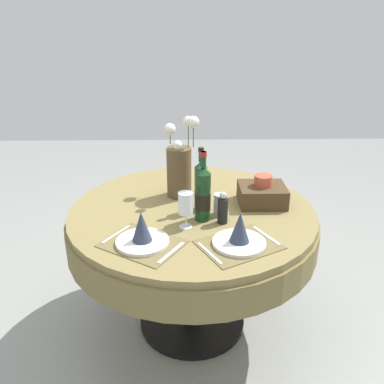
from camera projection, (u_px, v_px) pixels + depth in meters
name	position (u px, v px, depth m)	size (l,w,h in m)	color
ground	(192.00, 321.00, 2.42)	(8.00, 8.00, 0.00)	gray
dining_table	(192.00, 229.00, 2.16)	(1.33, 1.33, 0.77)	olive
place_setting_left	(142.00, 235.00, 1.75)	(0.43, 0.40, 0.16)	brown
place_setting_right	(239.00, 236.00, 1.75)	(0.42, 0.39, 0.16)	brown
flower_vase	(179.00, 166.00, 2.20)	(0.19, 0.22, 0.46)	brown
wine_bottle_left	(201.00, 186.00, 2.04)	(0.07, 0.07, 0.34)	#194223
wine_bottle_centre	(203.00, 194.00, 1.94)	(0.08, 0.08, 0.36)	#143819
wine_glass_left	(186.00, 204.00, 1.87)	(0.07, 0.07, 0.18)	silver
tumbler_near_right	(219.00, 204.00, 2.02)	(0.06, 0.06, 0.11)	silver
pepper_mill	(223.00, 209.00, 1.93)	(0.05, 0.05, 0.17)	black
woven_basket_side_right	(262.00, 193.00, 2.14)	(0.25, 0.21, 0.16)	#47331E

